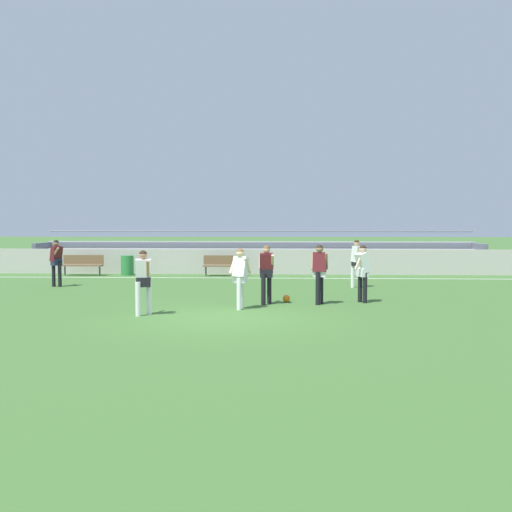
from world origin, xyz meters
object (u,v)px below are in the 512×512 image
trash_bin (127,265)px  player_white_wide_left (363,268)px  player_white_deep_cover (357,259)px  soccer_ball (286,299)px  bleacher_stand (257,254)px  player_white_pressing_high (240,273)px  player_dark_challenging (266,269)px  player_dark_on_ball (320,269)px  player_white_wide_right (143,277)px  bench_centre_sideline (83,263)px  bench_near_wall_gap (224,264)px  player_dark_dropping_back (56,259)px

trash_bin → player_white_wide_left: size_ratio=0.52×
player_white_deep_cover → soccer_ball: size_ratio=7.82×
bleacher_stand → player_white_pressing_high: bleacher_stand is taller
player_white_wide_left → soccer_ball: player_white_wide_left is taller
player_dark_challenging → player_dark_on_ball: size_ratio=0.99×
trash_bin → player_white_wide_right: size_ratio=0.53×
player_dark_on_ball → player_white_wide_left: 1.36m
bench_centre_sideline → trash_bin: 1.95m
player_dark_challenging → player_white_deep_cover: 5.51m
player_white_wide_right → soccer_ball: (3.64, 2.63, -0.87)m
bleacher_stand → player_white_pressing_high: bearing=-89.5°
player_white_pressing_high → player_dark_on_ball: bearing=25.1°
bleacher_stand → soccer_ball: 11.83m
bench_centre_sideline → player_dark_challenging: player_dark_challenging is taller
bench_centre_sideline → player_white_wide_left: 14.00m
bench_near_wall_gap → player_white_deep_cover: 6.84m
bleacher_stand → player_white_deep_cover: bearing=-62.9°
player_dark_dropping_back → player_white_wide_right: (4.74, -6.49, -0.04)m
player_dark_challenging → player_white_wide_left: 2.86m
trash_bin → player_dark_dropping_back: bearing=-105.7°
player_dark_challenging → player_dark_dropping_back: player_dark_dropping_back is taller
bench_near_wall_gap → player_dark_challenging: size_ratio=1.06×
bench_near_wall_gap → soccer_ball: size_ratio=8.18×
trash_bin → soccer_ball: 11.15m
player_white_pressing_high → player_dark_challenging: bearing=54.5°
player_white_deep_cover → player_white_wide_left: bearing=-94.4°
player_dark_challenging → player_white_wide_left: (2.81, 0.51, -0.01)m
bleacher_stand → trash_bin: 6.44m
player_white_wide_right → player_white_deep_cover: bearing=47.3°
soccer_ball → player_dark_challenging: bearing=-140.6°
player_dark_dropping_back → bench_near_wall_gap: bearing=38.9°
player_dark_on_ball → player_white_wide_left: player_dark_on_ball is taller
bench_centre_sideline → player_dark_dropping_back: size_ratio=1.05×
bleacher_stand → bench_centre_sideline: (-7.58, -3.29, -0.23)m
bench_centre_sideline → player_white_pressing_high: bearing=-52.1°
player_white_pressing_high → player_dark_dropping_back: player_dark_dropping_back is taller
player_white_pressing_high → player_white_deep_cover: bearing=55.3°
player_dark_challenging → player_white_deep_cover: bearing=55.5°
bench_near_wall_gap → player_white_wide_left: bearing=-59.6°
trash_bin → player_white_wide_right: (3.39, -11.27, 0.54)m
bench_centre_sideline → player_dark_dropping_back: 4.64m
player_dark_challenging → soccer_ball: (0.58, 0.48, -0.90)m
player_dark_on_ball → player_white_pressing_high: bearing=-154.9°
player_white_wide_right → player_white_deep_cover: player_white_deep_cover is taller
trash_bin → player_white_pressing_high: bearing=-60.3°
trash_bin → player_white_deep_cover: size_ratio=0.51×
soccer_ball → bench_centre_sideline: bearing=136.7°
bleacher_stand → player_dark_on_ball: bearing=-79.2°
player_white_deep_cover → player_dark_on_ball: bearing=-109.7°
bench_near_wall_gap → player_dark_dropping_back: bearing=-141.1°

